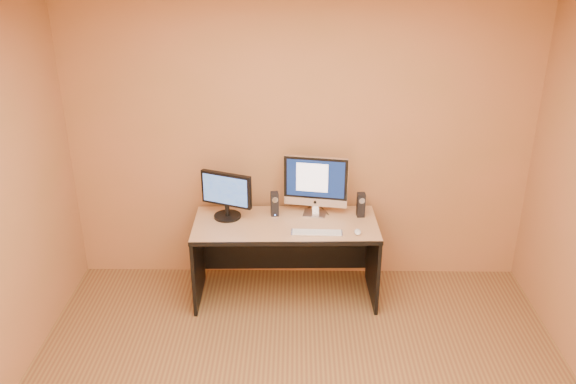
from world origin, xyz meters
TOP-DOWN VIEW (x-y plane):
  - walls at (0.00, 0.00)m, footprint 4.00×4.00m
  - ceiling at (0.00, 0.00)m, footprint 4.00×4.00m
  - desk at (-0.12, 1.58)m, footprint 1.55×0.71m
  - imac at (0.13, 1.76)m, footprint 0.57×0.29m
  - second_monitor at (-0.61, 1.69)m, footprint 0.51×0.39m
  - speaker_left at (-0.21, 1.74)m, footprint 0.07×0.08m
  - speaker_right at (0.52, 1.73)m, footprint 0.07×0.07m
  - keyboard at (0.14, 1.40)m, footprint 0.42×0.12m
  - mouse at (0.47, 1.40)m, footprint 0.06×0.10m
  - cable_a at (0.21, 1.84)m, footprint 0.08×0.20m
  - cable_b at (0.08, 1.88)m, footprint 0.06×0.17m

SIDE VIEW (x-z plane):
  - desk at x=-0.12m, z-range 0.00..0.71m
  - cable_a at x=0.21m, z-range 0.71..0.72m
  - cable_b at x=0.08m, z-range 0.71..0.72m
  - keyboard at x=0.14m, z-range 0.71..0.73m
  - mouse at x=0.47m, z-range 0.71..0.74m
  - speaker_left at x=-0.21m, z-range 0.71..0.92m
  - speaker_right at x=0.52m, z-range 0.71..0.92m
  - second_monitor at x=-0.61m, z-range 0.71..1.11m
  - imac at x=0.13m, z-range 0.71..1.24m
  - walls at x=0.00m, z-range 0.00..2.60m
  - ceiling at x=0.00m, z-range 2.60..2.60m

